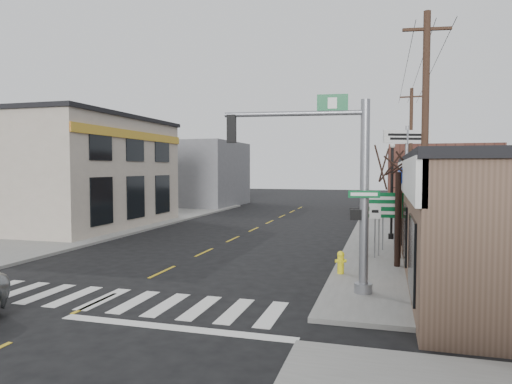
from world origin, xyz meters
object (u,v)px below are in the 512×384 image
(guide_sign, at_px, (383,212))
(utility_pole_near, at_px, (425,145))
(lamp_post, at_px, (393,183))
(bare_tree, at_px, (399,155))
(fire_hydrant, at_px, (341,261))
(utility_pole_far, at_px, (411,152))
(traffic_signal_pole, at_px, (341,175))
(dance_center_sign, at_px, (407,150))

(guide_sign, relative_size, utility_pole_near, 0.33)
(lamp_post, relative_size, bare_tree, 0.94)
(fire_hydrant, distance_m, utility_pole_far, 19.49)
(guide_sign, relative_size, fire_hydrant, 3.63)
(lamp_post, height_order, utility_pole_near, utility_pole_near)
(lamp_post, bearing_deg, traffic_signal_pole, -86.82)
(fire_hydrant, height_order, bare_tree, bare_tree)
(lamp_post, bearing_deg, fire_hydrant, -90.24)
(fire_hydrant, bearing_deg, dance_center_sign, 78.64)
(utility_pole_near, distance_m, utility_pole_far, 19.14)
(guide_sign, bearing_deg, traffic_signal_pole, -106.72)
(dance_center_sign, distance_m, utility_pole_near, 13.69)
(guide_sign, xyz_separation_m, lamp_post, (0.46, 5.21, 1.02))
(traffic_signal_pole, bearing_deg, fire_hydrant, 87.42)
(traffic_signal_pole, relative_size, dance_center_sign, 0.93)
(fire_hydrant, xyz_separation_m, dance_center_sign, (2.67, 13.28, 4.30))
(fire_hydrant, height_order, utility_pole_far, utility_pole_far)
(guide_sign, height_order, utility_pole_near, utility_pole_near)
(lamp_post, distance_m, utility_pole_far, 10.41)
(traffic_signal_pole, bearing_deg, guide_sign, 70.89)
(traffic_signal_pole, xyz_separation_m, utility_pole_near, (2.45, 1.89, 0.94))
(fire_hydrant, height_order, utility_pole_near, utility_pole_near)
(fire_hydrant, relative_size, utility_pole_far, 0.08)
(dance_center_sign, height_order, utility_pole_near, utility_pole_near)
(guide_sign, bearing_deg, dance_center_sign, 77.90)
(traffic_signal_pole, bearing_deg, bare_tree, 59.74)
(dance_center_sign, bearing_deg, utility_pole_near, -111.96)
(guide_sign, distance_m, fire_hydrant, 3.93)
(utility_pole_near, bearing_deg, dance_center_sign, 81.88)
(dance_center_sign, height_order, bare_tree, dance_center_sign)
(traffic_signal_pole, bearing_deg, dance_center_sign, 73.81)
(fire_hydrant, distance_m, bare_tree, 4.53)
(guide_sign, bearing_deg, utility_pole_far, 78.66)
(fire_hydrant, bearing_deg, traffic_signal_pole, -85.48)
(traffic_signal_pole, xyz_separation_m, guide_sign, (1.21, 5.67, -1.61))
(dance_center_sign, relative_size, bare_tree, 1.18)
(fire_hydrant, distance_m, dance_center_sign, 14.22)
(traffic_signal_pole, distance_m, fire_hydrant, 3.80)
(traffic_signal_pole, xyz_separation_m, fire_hydrant, (-0.18, 2.28, -3.03))
(traffic_signal_pole, relative_size, utility_pole_far, 0.62)
(lamp_post, bearing_deg, dance_center_sign, 91.86)
(bare_tree, bearing_deg, lamp_post, 90.61)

